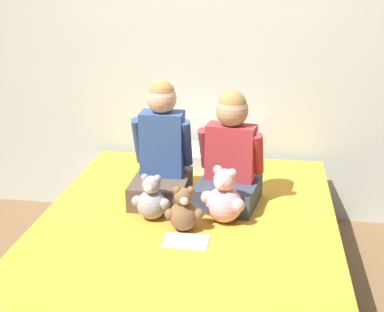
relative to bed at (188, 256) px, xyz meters
The scene contains 10 objects.
ground_plane 0.23m from the bed, ahead, with size 14.00×14.00×0.00m, color brown.
wall_behind_bed 1.47m from the bed, 90.00° to the left, with size 8.00×0.06×2.50m.
bed is the anchor object (origin of this frame).
child_on_left 0.56m from the bed, 127.69° to the left, with size 0.32×0.40×0.65m.
child_on_right 0.56m from the bed, 49.84° to the left, with size 0.37×0.40×0.61m.
teddy_bear_held_by_left_child 0.38m from the bed, 166.31° to the right, with size 0.20×0.15×0.24m.
teddy_bear_held_by_right_child 0.40m from the bed, ahead, with size 0.23×0.18×0.29m.
teddy_bear_between_children 0.35m from the bed, 88.21° to the right, with size 0.19×0.14×0.23m.
pillow_at_headboard 0.81m from the bed, 90.00° to the left, with size 0.59×0.32×0.11m.
sign_card 0.35m from the bed, 83.50° to the right, with size 0.21×0.15×0.00m.
Camera 1 is at (0.38, -2.45, 1.66)m, focal length 50.00 mm.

